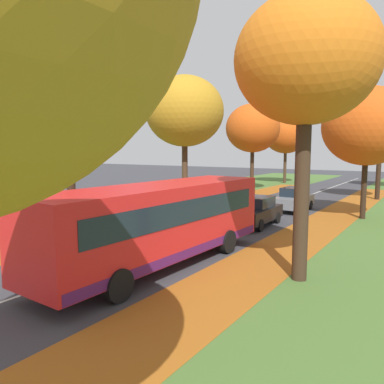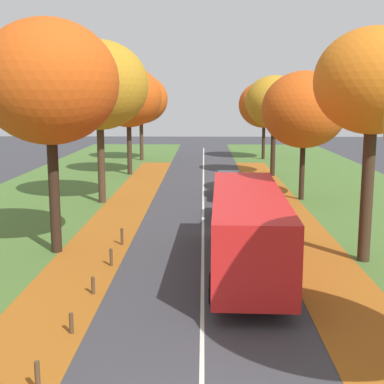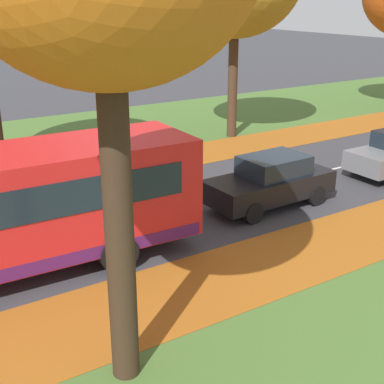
{
  "view_description": "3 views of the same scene",
  "coord_description": "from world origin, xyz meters",
  "px_view_note": "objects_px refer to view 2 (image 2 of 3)",
  "views": [
    {
      "loc": [
        9.98,
        0.07,
        4.24
      ],
      "look_at": [
        0.19,
        14.85,
        2.22
      ],
      "focal_mm": 35.0,
      "sensor_mm": 36.0,
      "label": 1
    },
    {
      "loc": [
        0.03,
        -8.61,
        6.37
      ],
      "look_at": [
        -0.49,
        14.56,
        2.27
      ],
      "focal_mm": 50.0,
      "sensor_mm": 36.0,
      "label": 2
    },
    {
      "loc": [
        13.56,
        8.68,
        6.31
      ],
      "look_at": [
        2.09,
        16.02,
        1.26
      ],
      "focal_mm": 50.0,
      "sensor_mm": 36.0,
      "label": 3
    }
  ],
  "objects_px": {
    "bollard_fourth": "(93,286)",
    "bollard_sixth": "(122,237)",
    "tree_right_near": "(373,83)",
    "bollard_third": "(71,323)",
    "car_grey_following": "(229,185)",
    "tree_left_far": "(128,97)",
    "tree_right_mid": "(304,110)",
    "tree_right_far": "(274,102)",
    "tree_left_near": "(49,83)",
    "tree_right_distant": "(264,105)",
    "bollard_fifth": "(111,257)",
    "bus": "(247,226)",
    "car_black_lead": "(233,204)",
    "tree_left_mid": "(99,85)",
    "bollard_second": "(38,377)",
    "tree_left_distant": "(141,99)"
  },
  "relations": [
    {
      "from": "bollard_fourth",
      "to": "bollard_sixth",
      "type": "bearing_deg",
      "value": 89.54
    },
    {
      "from": "tree_right_near",
      "to": "bollard_third",
      "type": "relative_size",
      "value": 15.22
    },
    {
      "from": "car_grey_following",
      "to": "tree_left_far",
      "type": "bearing_deg",
      "value": 127.31
    },
    {
      "from": "tree_right_mid",
      "to": "tree_right_far",
      "type": "relative_size",
      "value": 0.98
    },
    {
      "from": "bollard_sixth",
      "to": "tree_right_far",
      "type": "bearing_deg",
      "value": 66.48
    },
    {
      "from": "bollard_third",
      "to": "bollard_sixth",
      "type": "distance_m",
      "value": 8.94
    },
    {
      "from": "tree_left_near",
      "to": "tree_right_far",
      "type": "height_order",
      "value": "tree_left_near"
    },
    {
      "from": "tree_right_near",
      "to": "tree_right_distant",
      "type": "height_order",
      "value": "tree_right_near"
    },
    {
      "from": "bollard_third",
      "to": "bollard_fifth",
      "type": "distance_m",
      "value": 5.96
    },
    {
      "from": "tree_right_distant",
      "to": "bollard_fourth",
      "type": "height_order",
      "value": "tree_right_distant"
    },
    {
      "from": "tree_left_near",
      "to": "bollard_fifth",
      "type": "xyz_separation_m",
      "value": [
        2.61,
        -1.88,
        -6.61
      ]
    },
    {
      "from": "bus",
      "to": "car_black_lead",
      "type": "height_order",
      "value": "bus"
    },
    {
      "from": "bollard_fifth",
      "to": "car_black_lead",
      "type": "xyz_separation_m",
      "value": [
        5.09,
        8.26,
        0.47
      ]
    },
    {
      "from": "tree_left_far",
      "to": "tree_right_distant",
      "type": "xyz_separation_m",
      "value": [
        12.46,
        11.77,
        -0.76
      ]
    },
    {
      "from": "car_grey_following",
      "to": "bollard_fourth",
      "type": "bearing_deg",
      "value": -106.76
    },
    {
      "from": "tree_left_mid",
      "to": "bollard_third",
      "type": "distance_m",
      "value": 19.89
    },
    {
      "from": "tree_right_distant",
      "to": "car_black_lead",
      "type": "bearing_deg",
      "value": -99.41
    },
    {
      "from": "tree_right_mid",
      "to": "bollard_fourth",
      "type": "distance_m",
      "value": 20.17
    },
    {
      "from": "tree_right_mid",
      "to": "bollard_fifth",
      "type": "bearing_deg",
      "value": -125.1
    },
    {
      "from": "tree_left_mid",
      "to": "bollard_fifth",
      "type": "height_order",
      "value": "tree_left_mid"
    },
    {
      "from": "tree_right_near",
      "to": "car_black_lead",
      "type": "distance_m",
      "value": 10.69
    },
    {
      "from": "bollard_fifth",
      "to": "car_grey_following",
      "type": "bearing_deg",
      "value": 70.33
    },
    {
      "from": "tree_left_far",
      "to": "bollard_second",
      "type": "xyz_separation_m",
      "value": [
        2.62,
        -33.71,
        -6.04
      ]
    },
    {
      "from": "bollard_fifth",
      "to": "tree_left_distant",
      "type": "bearing_deg",
      "value": 94.68
    },
    {
      "from": "bus",
      "to": "car_grey_following",
      "type": "height_order",
      "value": "bus"
    },
    {
      "from": "bollard_third",
      "to": "car_grey_following",
      "type": "bearing_deg",
      "value": 75.62
    },
    {
      "from": "tree_right_far",
      "to": "bollard_third",
      "type": "bearing_deg",
      "value": -107.08
    },
    {
      "from": "tree_right_distant",
      "to": "tree_right_near",
      "type": "bearing_deg",
      "value": -89.86
    },
    {
      "from": "bollard_sixth",
      "to": "car_black_lead",
      "type": "xyz_separation_m",
      "value": [
        5.13,
        5.28,
        0.44
      ]
    },
    {
      "from": "tree_left_far",
      "to": "tree_left_distant",
      "type": "xyz_separation_m",
      "value": [
        -0.2,
        10.44,
        -0.21
      ]
    },
    {
      "from": "tree_left_distant",
      "to": "bollard_fifth",
      "type": "bearing_deg",
      "value": -85.32
    },
    {
      "from": "tree_right_mid",
      "to": "tree_left_near",
      "type": "bearing_deg",
      "value": -135.9
    },
    {
      "from": "car_grey_following",
      "to": "bus",
      "type": "bearing_deg",
      "value": -90.09
    },
    {
      "from": "tree_left_distant",
      "to": "bollard_second",
      "type": "distance_m",
      "value": 44.63
    },
    {
      "from": "bollard_fifth",
      "to": "car_grey_following",
      "type": "distance_m",
      "value": 15.37
    },
    {
      "from": "tree_right_near",
      "to": "tree_right_mid",
      "type": "height_order",
      "value": "tree_right_near"
    },
    {
      "from": "bollard_third",
      "to": "car_grey_following",
      "type": "xyz_separation_m",
      "value": [
        5.24,
        20.42,
        0.52
      ]
    },
    {
      "from": "bollard_second",
      "to": "car_grey_following",
      "type": "distance_m",
      "value": 23.99
    },
    {
      "from": "tree_left_distant",
      "to": "bollard_fourth",
      "type": "distance_m",
      "value": 38.75
    },
    {
      "from": "tree_right_mid",
      "to": "bollard_second",
      "type": "distance_m",
      "value": 25.33
    },
    {
      "from": "tree_left_mid",
      "to": "tree_left_distant",
      "type": "xyz_separation_m",
      "value": [
        -0.18,
        22.67,
        -0.88
      ]
    },
    {
      "from": "tree_right_near",
      "to": "bollard_sixth",
      "type": "height_order",
      "value": "tree_right_near"
    },
    {
      "from": "tree_right_distant",
      "to": "car_grey_following",
      "type": "relative_size",
      "value": 1.91
    },
    {
      "from": "tree_right_mid",
      "to": "tree_left_far",
      "type": "bearing_deg",
      "value": 138.58
    },
    {
      "from": "bollard_fifth",
      "to": "car_black_lead",
      "type": "distance_m",
      "value": 9.71
    },
    {
      "from": "tree_right_mid",
      "to": "bus",
      "type": "xyz_separation_m",
      "value": [
        -4.57,
        -14.27,
        -3.93
      ]
    },
    {
      "from": "bus",
      "to": "bollard_fifth",
      "type": "bearing_deg",
      "value": 175.04
    },
    {
      "from": "tree_right_near",
      "to": "bollard_third",
      "type": "height_order",
      "value": "tree_right_near"
    },
    {
      "from": "bollard_third",
      "to": "tree_left_near",
      "type": "bearing_deg",
      "value": 108.02
    },
    {
      "from": "tree_left_distant",
      "to": "tree_left_far",
      "type": "bearing_deg",
      "value": -88.91
    }
  ]
}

